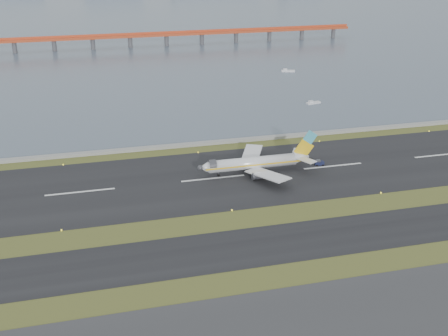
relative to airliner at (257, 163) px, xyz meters
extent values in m
plane|color=#334318|center=(-14.54, -31.06, -3.46)|extent=(1000.00, 1000.00, 0.00)
cube|color=black|center=(-14.54, -43.06, -3.41)|extent=(1000.00, 18.00, 0.10)
cube|color=black|center=(-14.54, -1.06, -3.41)|extent=(1000.00, 45.00, 0.10)
cube|color=gray|center=(-14.54, 28.94, -2.96)|extent=(1000.00, 2.50, 1.00)
cube|color=#445061|center=(-14.54, 428.94, -3.46)|extent=(1400.00, 800.00, 1.30)
cube|color=#B6401F|center=(5.46, 218.94, 4.04)|extent=(260.00, 5.00, 1.60)
cube|color=#B6401F|center=(5.46, 218.94, 5.54)|extent=(260.00, 0.40, 1.40)
cylinder|color=#4C4C51|center=(-90.54, 218.94, -0.46)|extent=(2.80, 2.80, 7.00)
cylinder|color=#4C4C51|center=(5.46, 218.94, -0.46)|extent=(2.80, 2.80, 7.00)
cylinder|color=#4C4C51|center=(101.46, 218.94, -0.46)|extent=(2.80, 2.80, 7.00)
cylinder|color=silver|center=(-1.50, 0.00, 0.04)|extent=(28.00, 3.80, 3.80)
cone|color=silver|center=(-17.10, 0.00, 0.04)|extent=(3.20, 3.80, 3.80)
cone|color=silver|center=(14.70, 0.00, 0.34)|extent=(5.00, 3.80, 3.80)
cube|color=yellow|center=(-1.50, -1.92, 0.04)|extent=(31.00, 0.06, 0.45)
cube|color=yellow|center=(-1.50, 1.92, 0.04)|extent=(31.00, 0.06, 0.45)
cube|color=silver|center=(0.70, -8.50, -0.66)|extent=(11.31, 15.89, 1.66)
cube|color=silver|center=(0.70, 8.50, -0.66)|extent=(11.31, 15.89, 1.66)
cylinder|color=#3D3D42|center=(-1.00, -6.00, -1.86)|extent=(4.20, 2.10, 2.10)
cylinder|color=#3D3D42|center=(-1.00, 6.00, -1.86)|extent=(4.20, 2.10, 2.10)
cube|color=yellow|center=(15.50, 0.00, 3.24)|extent=(6.80, 0.35, 6.85)
cube|color=#46ABC6|center=(17.40, 0.00, 6.94)|extent=(4.85, 0.37, 4.90)
cube|color=silver|center=(15.00, -3.80, 0.84)|extent=(5.64, 6.80, 0.22)
cube|color=silver|center=(15.00, 3.80, 0.84)|extent=(5.64, 6.80, 0.22)
cylinder|color=black|center=(-12.50, 0.00, -3.01)|extent=(0.80, 0.28, 0.80)
cylinder|color=black|center=(0.00, -2.80, -2.91)|extent=(1.00, 0.38, 1.00)
cylinder|color=black|center=(0.00, 2.80, -2.91)|extent=(1.00, 0.38, 1.00)
cube|color=#131735|center=(21.49, 0.71, -2.62)|extent=(3.21, 2.12, 1.12)
cube|color=#3D3D42|center=(21.12, 0.77, -1.87)|extent=(1.51, 1.58, 0.65)
cylinder|color=black|center=(20.36, 0.13, -3.13)|extent=(0.69, 0.38, 0.65)
cylinder|color=black|center=(20.59, 1.61, -3.13)|extent=(0.69, 0.38, 0.65)
cylinder|color=black|center=(22.39, -0.18, -3.13)|extent=(0.69, 0.38, 0.65)
cylinder|color=black|center=(22.62, 1.29, -3.13)|extent=(0.69, 0.38, 0.65)
cube|color=silver|center=(47.35, 67.56, -3.08)|extent=(6.83, 3.41, 0.84)
cube|color=silver|center=(45.98, 67.26, -2.34)|extent=(2.14, 1.86, 0.84)
cube|color=silver|center=(57.97, 128.47, -3.05)|extent=(7.51, 4.22, 0.92)
cube|color=silver|center=(56.50, 128.91, -2.23)|extent=(2.43, 2.16, 0.92)
camera|label=1|loc=(-50.30, -155.34, 66.90)|focal=45.00mm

